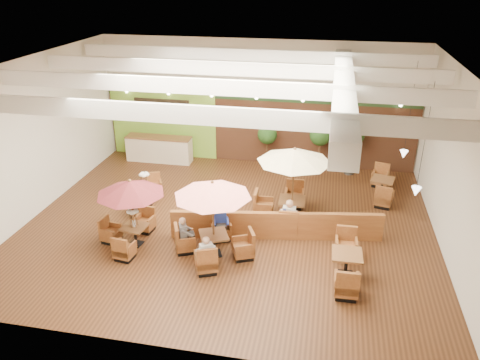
% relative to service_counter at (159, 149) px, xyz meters
% --- Properties ---
extents(room, '(14.04, 14.00, 5.52)m').
position_rel_service_counter_xyz_m(room, '(4.65, -3.88, 3.05)').
color(room, '#381E0F').
rests_on(room, ground).
extents(service_counter, '(3.00, 0.75, 1.18)m').
position_rel_service_counter_xyz_m(service_counter, '(0.00, 0.00, 0.00)').
color(service_counter, beige).
rests_on(service_counter, ground).
extents(booth_divider, '(6.90, 1.29, 0.96)m').
position_rel_service_counter_xyz_m(booth_divider, '(6.14, -5.72, -0.10)').
color(booth_divider, brown).
rests_on(booth_divider, ground).
extents(table_0, '(2.23, 2.32, 2.33)m').
position_rel_service_counter_xyz_m(table_0, '(1.67, -6.97, 1.09)').
color(table_0, brown).
rests_on(table_0, ground).
extents(table_1, '(2.66, 2.66, 2.55)m').
position_rel_service_counter_xyz_m(table_1, '(4.36, -7.05, 1.16)').
color(table_1, brown).
rests_on(table_1, ground).
extents(table_2, '(2.62, 2.70, 2.76)m').
position_rel_service_counter_xyz_m(table_2, '(6.45, -4.37, 1.39)').
color(table_2, brown).
rests_on(table_2, ground).
extents(table_3, '(1.01, 2.44, 1.45)m').
position_rel_service_counter_xyz_m(table_3, '(1.00, -4.21, -0.09)').
color(table_3, brown).
rests_on(table_3, ground).
extents(table_4, '(0.88, 2.57, 0.96)m').
position_rel_service_counter_xyz_m(table_4, '(8.38, -7.37, -0.22)').
color(table_4, brown).
rests_on(table_4, ground).
extents(table_5, '(1.01, 2.59, 0.93)m').
position_rel_service_counter_xyz_m(table_5, '(9.80, -1.77, -0.23)').
color(table_5, brown).
rests_on(table_5, ground).
extents(topiary_0, '(0.85, 0.85, 1.97)m').
position_rel_service_counter_xyz_m(topiary_0, '(4.97, 0.20, 0.89)').
color(topiary_0, black).
rests_on(topiary_0, ground).
extents(topiary_1, '(0.92, 0.92, 2.14)m').
position_rel_service_counter_xyz_m(topiary_1, '(7.25, 0.20, 1.01)').
color(topiary_1, black).
rests_on(topiary_1, ground).
extents(topiary_2, '(0.99, 0.99, 2.30)m').
position_rel_service_counter_xyz_m(topiary_2, '(8.60, 0.20, 1.13)').
color(topiary_2, black).
rests_on(topiary_2, ground).
extents(diner_0, '(0.43, 0.42, 0.76)m').
position_rel_service_counter_xyz_m(diner_0, '(4.36, -7.98, 0.16)').
color(diner_0, silver).
rests_on(diner_0, ground).
extents(diner_1, '(0.42, 0.38, 0.76)m').
position_rel_service_counter_xyz_m(diner_1, '(4.36, -6.11, 0.16)').
color(diner_1, '#273FAD').
rests_on(diner_1, ground).
extents(diner_2, '(0.40, 0.42, 0.75)m').
position_rel_service_counter_xyz_m(diner_2, '(3.42, -7.05, 0.16)').
color(diner_2, slate).
rests_on(diner_2, ground).
extents(diner_3, '(0.41, 0.33, 0.82)m').
position_rel_service_counter_xyz_m(diner_3, '(6.52, -5.38, 0.18)').
color(diner_3, '#273FAD').
rests_on(diner_3, ground).
extents(diner_4, '(0.43, 0.35, 0.86)m').
position_rel_service_counter_xyz_m(diner_4, '(6.52, -5.38, 0.20)').
color(diner_4, silver).
rests_on(diner_4, ground).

